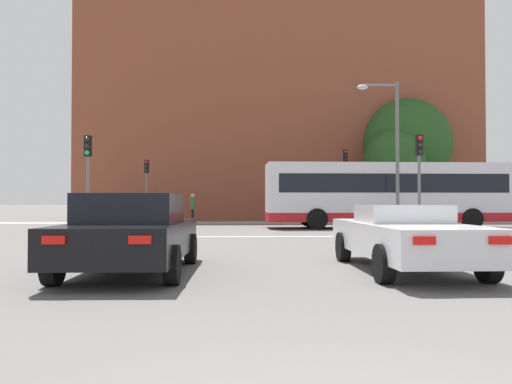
{
  "coord_description": "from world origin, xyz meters",
  "views": [
    {
      "loc": [
        -0.71,
        -2.36,
        1.32
      ],
      "look_at": [
        0.38,
        21.18,
        1.77
      ],
      "focal_mm": 35.0,
      "sensor_mm": 36.0,
      "label": 1
    }
  ],
  "objects_px": {
    "traffic_light_far_right": "(346,174)",
    "traffic_light_near_right": "(419,167)",
    "traffic_light_near_left": "(88,168)",
    "bus_crossing_lead": "(387,194)",
    "street_lamp_junction": "(390,139)",
    "pedestrian_waiting": "(193,206)",
    "car_roadster_right": "(404,236)",
    "car_saloon_left": "(132,233)",
    "traffic_light_far_left": "(147,180)"
  },
  "relations": [
    {
      "from": "bus_crossing_lead",
      "to": "traffic_light_near_left",
      "type": "xyz_separation_m",
      "value": [
        -13.23,
        -5.16,
        0.89
      ]
    },
    {
      "from": "traffic_light_near_right",
      "to": "street_lamp_junction",
      "type": "height_order",
      "value": "street_lamp_junction"
    },
    {
      "from": "car_saloon_left",
      "to": "traffic_light_far_right",
      "type": "distance_m",
      "value": 23.39
    },
    {
      "from": "traffic_light_far_left",
      "to": "pedestrian_waiting",
      "type": "distance_m",
      "value": 3.19
    },
    {
      "from": "car_saloon_left",
      "to": "pedestrian_waiting",
      "type": "bearing_deg",
      "value": 92.85
    },
    {
      "from": "street_lamp_junction",
      "to": "car_saloon_left",
      "type": "bearing_deg",
      "value": -124.66
    },
    {
      "from": "traffic_light_far_right",
      "to": "street_lamp_junction",
      "type": "height_order",
      "value": "street_lamp_junction"
    },
    {
      "from": "bus_crossing_lead",
      "to": "traffic_light_near_right",
      "type": "bearing_deg",
      "value": 175.53
    },
    {
      "from": "bus_crossing_lead",
      "to": "pedestrian_waiting",
      "type": "relative_size",
      "value": 6.68
    },
    {
      "from": "car_saloon_left",
      "to": "street_lamp_junction",
      "type": "bearing_deg",
      "value": 56.54
    },
    {
      "from": "traffic_light_far_left",
      "to": "pedestrian_waiting",
      "type": "bearing_deg",
      "value": 1.63
    },
    {
      "from": "traffic_light_near_left",
      "to": "street_lamp_junction",
      "type": "distance_m",
      "value": 13.15
    },
    {
      "from": "traffic_light_near_left",
      "to": "traffic_light_far_right",
      "type": "xyz_separation_m",
      "value": [
        12.58,
        11.48,
        0.45
      ]
    },
    {
      "from": "traffic_light_near_right",
      "to": "pedestrian_waiting",
      "type": "xyz_separation_m",
      "value": [
        -9.71,
        11.63,
        -1.58
      ]
    },
    {
      "from": "traffic_light_far_left",
      "to": "traffic_light_near_left",
      "type": "distance_m",
      "value": 11.27
    },
    {
      "from": "car_roadster_right",
      "to": "traffic_light_far_right",
      "type": "height_order",
      "value": "traffic_light_far_right"
    },
    {
      "from": "traffic_light_near_left",
      "to": "traffic_light_near_right",
      "type": "height_order",
      "value": "traffic_light_near_right"
    },
    {
      "from": "car_roadster_right",
      "to": "bus_crossing_lead",
      "type": "relative_size",
      "value": 0.4
    },
    {
      "from": "car_roadster_right",
      "to": "traffic_light_near_left",
      "type": "distance_m",
      "value": 13.41
    },
    {
      "from": "bus_crossing_lead",
      "to": "street_lamp_junction",
      "type": "height_order",
      "value": "street_lamp_junction"
    },
    {
      "from": "traffic_light_far_left",
      "to": "traffic_light_far_right",
      "type": "xyz_separation_m",
      "value": [
        12.29,
        0.21,
        0.43
      ]
    },
    {
      "from": "traffic_light_near_left",
      "to": "car_roadster_right",
      "type": "bearing_deg",
      "value": -48.24
    },
    {
      "from": "car_saloon_left",
      "to": "street_lamp_junction",
      "type": "height_order",
      "value": "street_lamp_junction"
    },
    {
      "from": "car_saloon_left",
      "to": "car_roadster_right",
      "type": "relative_size",
      "value": 0.92
    },
    {
      "from": "bus_crossing_lead",
      "to": "street_lamp_junction",
      "type": "relative_size",
      "value": 1.77
    },
    {
      "from": "traffic_light_near_right",
      "to": "car_roadster_right",
      "type": "bearing_deg",
      "value": -112.38
    },
    {
      "from": "car_roadster_right",
      "to": "street_lamp_junction",
      "type": "distance_m",
      "value": 13.91
    },
    {
      "from": "traffic_light_near_left",
      "to": "traffic_light_far_left",
      "type": "bearing_deg",
      "value": 88.49
    },
    {
      "from": "car_saloon_left",
      "to": "bus_crossing_lead",
      "type": "height_order",
      "value": "bus_crossing_lead"
    },
    {
      "from": "bus_crossing_lead",
      "to": "traffic_light_far_left",
      "type": "distance_m",
      "value": 14.33
    },
    {
      "from": "car_saloon_left",
      "to": "traffic_light_far_left",
      "type": "height_order",
      "value": "traffic_light_far_left"
    },
    {
      "from": "bus_crossing_lead",
      "to": "pedestrian_waiting",
      "type": "bearing_deg",
      "value": 58.61
    },
    {
      "from": "traffic_light_near_left",
      "to": "traffic_light_near_right",
      "type": "distance_m",
      "value": 12.8
    },
    {
      "from": "traffic_light_near_left",
      "to": "street_lamp_junction",
      "type": "xyz_separation_m",
      "value": [
        12.71,
        3.0,
        1.55
      ]
    },
    {
      "from": "traffic_light_far_left",
      "to": "traffic_light_near_left",
      "type": "height_order",
      "value": "traffic_light_far_left"
    },
    {
      "from": "car_roadster_right",
      "to": "street_lamp_junction",
      "type": "height_order",
      "value": "street_lamp_junction"
    },
    {
      "from": "traffic_light_far_left",
      "to": "traffic_light_near_right",
      "type": "height_order",
      "value": "traffic_light_near_right"
    },
    {
      "from": "traffic_light_far_right",
      "to": "pedestrian_waiting",
      "type": "relative_size",
      "value": 2.54
    },
    {
      "from": "bus_crossing_lead",
      "to": "traffic_light_near_right",
      "type": "xyz_separation_m",
      "value": [
        -0.43,
        -5.44,
        0.93
      ]
    },
    {
      "from": "traffic_light_far_right",
      "to": "pedestrian_waiting",
      "type": "distance_m",
      "value": 9.7
    },
    {
      "from": "car_saloon_left",
      "to": "bus_crossing_lead",
      "type": "relative_size",
      "value": 0.37
    },
    {
      "from": "traffic_light_far_left",
      "to": "car_saloon_left",
      "type": "bearing_deg",
      "value": -80.91
    },
    {
      "from": "traffic_light_far_left",
      "to": "street_lamp_junction",
      "type": "xyz_separation_m",
      "value": [
        12.41,
        -8.27,
        1.53
      ]
    },
    {
      "from": "car_roadster_right",
      "to": "traffic_light_near_right",
      "type": "bearing_deg",
      "value": 67.76
    },
    {
      "from": "bus_crossing_lead",
      "to": "traffic_light_far_left",
      "type": "height_order",
      "value": "traffic_light_far_left"
    },
    {
      "from": "car_roadster_right",
      "to": "traffic_light_far_left",
      "type": "bearing_deg",
      "value": 112.11
    },
    {
      "from": "car_saloon_left",
      "to": "traffic_light_far_right",
      "type": "xyz_separation_m",
      "value": [
        8.88,
        21.51,
        2.3
      ]
    },
    {
      "from": "traffic_light_far_right",
      "to": "traffic_light_near_right",
      "type": "bearing_deg",
      "value": -88.95
    },
    {
      "from": "car_saloon_left",
      "to": "traffic_light_near_left",
      "type": "bearing_deg",
      "value": 111.47
    },
    {
      "from": "traffic_light_near_left",
      "to": "car_saloon_left",
      "type": "bearing_deg",
      "value": -69.73
    }
  ]
}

